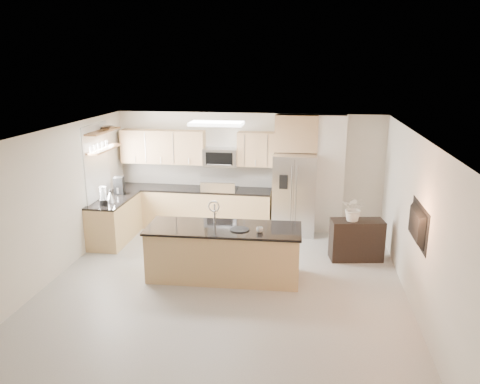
% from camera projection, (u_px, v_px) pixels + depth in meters
% --- Properties ---
extents(floor, '(6.50, 6.50, 0.00)m').
position_uv_depth(floor, '(224.00, 288.00, 7.88)').
color(floor, '#AEACA5').
rests_on(floor, ground).
extents(ceiling, '(6.00, 6.50, 0.02)m').
position_uv_depth(ceiling, '(222.00, 134.00, 7.19)').
color(ceiling, silver).
rests_on(ceiling, wall_back).
extents(wall_back, '(6.00, 0.02, 2.60)m').
position_uv_depth(wall_back, '(248.00, 170.00, 10.64)').
color(wall_back, beige).
rests_on(wall_back, floor).
extents(wall_front, '(6.00, 0.02, 2.60)m').
position_uv_depth(wall_front, '(161.00, 320.00, 4.44)').
color(wall_front, beige).
rests_on(wall_front, floor).
extents(wall_left, '(0.02, 6.50, 2.60)m').
position_uv_depth(wall_left, '(50.00, 207.00, 7.95)').
color(wall_left, beige).
rests_on(wall_left, floor).
extents(wall_right, '(0.02, 6.50, 2.60)m').
position_uv_depth(wall_right, '(416.00, 223.00, 7.12)').
color(wall_right, beige).
rests_on(wall_right, floor).
extents(back_counter, '(3.55, 0.66, 1.44)m').
position_uv_depth(back_counter, '(194.00, 207.00, 10.72)').
color(back_counter, tan).
rests_on(back_counter, floor).
extents(left_counter, '(0.66, 1.50, 0.92)m').
position_uv_depth(left_counter, '(115.00, 219.00, 9.90)').
color(left_counter, tan).
rests_on(left_counter, floor).
extents(range, '(0.76, 0.64, 1.14)m').
position_uv_depth(range, '(220.00, 208.00, 10.63)').
color(range, black).
rests_on(range, floor).
extents(upper_cabinets, '(3.50, 0.33, 0.75)m').
position_uv_depth(upper_cabinets, '(190.00, 147.00, 10.52)').
color(upper_cabinets, tan).
rests_on(upper_cabinets, wall_back).
extents(microwave, '(0.76, 0.40, 0.40)m').
position_uv_depth(microwave, '(221.00, 157.00, 10.44)').
color(microwave, '#B9B9BB').
rests_on(microwave, upper_cabinets).
extents(refrigerator, '(0.92, 0.78, 1.78)m').
position_uv_depth(refrigerator, '(294.00, 194.00, 10.24)').
color(refrigerator, '#B9B9BB').
rests_on(refrigerator, floor).
extents(partition_column, '(0.60, 0.30, 2.60)m').
position_uv_depth(partition_column, '(330.00, 175.00, 10.24)').
color(partition_column, white).
rests_on(partition_column, floor).
extents(window, '(0.04, 1.15, 1.65)m').
position_uv_depth(window, '(97.00, 164.00, 9.62)').
color(window, white).
rests_on(window, wall_left).
extents(shelf_lower, '(0.30, 1.20, 0.04)m').
position_uv_depth(shelf_lower, '(103.00, 149.00, 9.62)').
color(shelf_lower, olive).
rests_on(shelf_lower, wall_left).
extents(shelf_upper, '(0.30, 1.20, 0.04)m').
position_uv_depth(shelf_upper, '(102.00, 131.00, 9.52)').
color(shelf_upper, olive).
rests_on(shelf_upper, wall_left).
extents(ceiling_fixture, '(1.00, 0.50, 0.06)m').
position_uv_depth(ceiling_fixture, '(217.00, 124.00, 8.78)').
color(ceiling_fixture, white).
rests_on(ceiling_fixture, ceiling).
extents(island, '(2.70, 1.04, 1.35)m').
position_uv_depth(island, '(224.00, 252.00, 8.18)').
color(island, tan).
rests_on(island, floor).
extents(credenza, '(1.04, 0.57, 0.79)m').
position_uv_depth(credenza, '(356.00, 240.00, 8.94)').
color(credenza, black).
rests_on(credenza, floor).
extents(cup, '(0.13, 0.13, 0.09)m').
position_uv_depth(cup, '(260.00, 230.00, 7.81)').
color(cup, silver).
rests_on(cup, island).
extents(platter, '(0.33, 0.33, 0.02)m').
position_uv_depth(platter, '(240.00, 229.00, 7.93)').
color(platter, black).
rests_on(platter, island).
extents(blender, '(0.16, 0.16, 0.38)m').
position_uv_depth(blender, '(103.00, 197.00, 9.29)').
color(blender, black).
rests_on(blender, left_counter).
extents(kettle, '(0.20, 0.20, 0.26)m').
position_uv_depth(kettle, '(110.00, 197.00, 9.50)').
color(kettle, '#B9B9BB').
rests_on(kettle, left_counter).
extents(coffee_maker, '(0.23, 0.27, 0.37)m').
position_uv_depth(coffee_maker, '(119.00, 186.00, 10.11)').
color(coffee_maker, black).
rests_on(coffee_maker, left_counter).
extents(bowl, '(0.40, 0.40, 0.08)m').
position_uv_depth(bowl, '(106.00, 127.00, 9.72)').
color(bowl, '#B9B9BB').
rests_on(bowl, shelf_upper).
extents(flower_vase, '(0.81, 0.75, 0.74)m').
position_uv_depth(flower_vase, '(355.00, 202.00, 8.71)').
color(flower_vase, silver).
rests_on(flower_vase, credenza).
extents(television, '(0.14, 1.08, 0.62)m').
position_uv_depth(television, '(413.00, 224.00, 6.92)').
color(television, black).
rests_on(television, wall_right).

